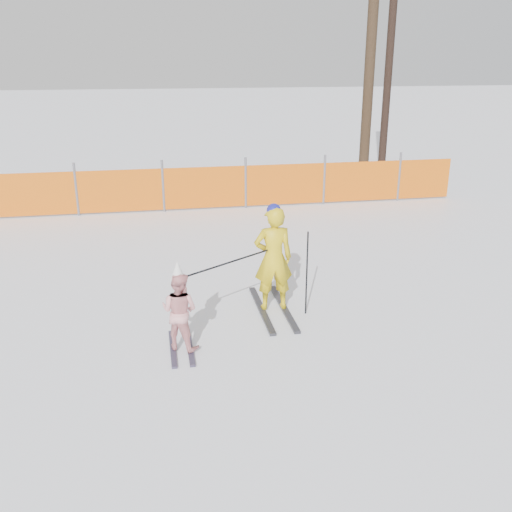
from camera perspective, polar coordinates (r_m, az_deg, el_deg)
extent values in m
plane|color=white|center=(7.71, 0.68, -8.25)|extent=(120.00, 120.00, 0.00)
cube|color=black|center=(8.49, 0.56, -5.38)|extent=(0.09, 1.65, 0.04)
cube|color=black|center=(8.55, 2.80, -5.20)|extent=(0.09, 1.65, 0.04)
imported|color=gold|center=(8.22, 1.74, -0.25)|extent=(0.57, 0.38, 1.55)
sphere|color=navy|center=(8.00, 1.79, 4.56)|extent=(0.20, 0.20, 0.20)
cube|color=black|center=(7.51, -8.33, -9.16)|extent=(0.09, 0.97, 0.03)
cube|color=black|center=(7.52, -6.63, -9.04)|extent=(0.09, 0.97, 0.03)
imported|color=pink|center=(7.28, -7.66, -5.45)|extent=(0.63, 0.59, 1.02)
cone|color=silver|center=(7.07, -7.86, -1.43)|extent=(0.19, 0.19, 0.24)
cylinder|color=black|center=(8.20, 5.10, -1.75)|extent=(0.02, 0.02, 1.26)
cylinder|color=black|center=(7.61, -2.70, -0.65)|extent=(1.22, 0.83, 0.02)
cylinder|color=#595960|center=(13.99, -17.53, 6.36)|extent=(0.06, 0.06, 1.25)
cylinder|color=#595960|center=(13.88, -9.27, 6.91)|extent=(0.06, 0.06, 1.25)
cylinder|color=#595960|center=(14.06, -1.04, 7.32)|extent=(0.06, 0.06, 1.25)
cylinder|color=#595960|center=(14.51, 6.84, 7.58)|extent=(0.06, 0.06, 1.25)
cylinder|color=#595960|center=(15.22, 14.12, 7.68)|extent=(0.06, 0.06, 1.25)
cube|color=#D75B0B|center=(13.93, -14.67, 6.26)|extent=(17.38, 0.03, 1.00)
cylinder|color=#322316|center=(18.09, 11.35, 18.88)|extent=(0.31, 0.31, 7.01)
cylinder|color=black|center=(20.06, 13.05, 16.94)|extent=(0.26, 0.26, 5.72)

